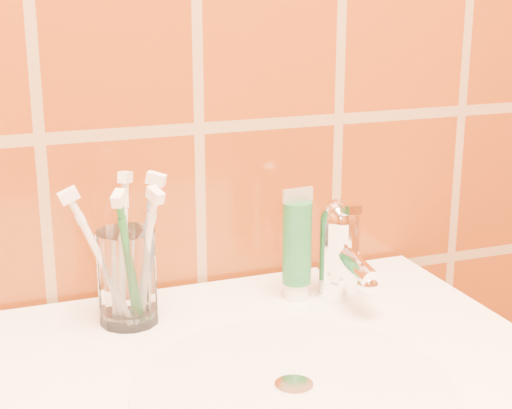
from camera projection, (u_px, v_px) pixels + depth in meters
name	position (u px, v px, depth m)	size (l,w,h in m)	color
glass_tumbler	(128.00, 277.00, 0.85)	(0.06, 0.06, 0.10)	white
toothpaste_tube	(297.00, 248.00, 0.91)	(0.04, 0.03, 0.13)	white
faucet	(340.00, 246.00, 0.91)	(0.05, 0.11, 0.12)	white
toothbrush_0	(101.00, 260.00, 0.82)	(0.08, 0.03, 0.17)	silver
toothbrush_1	(144.00, 248.00, 0.84)	(0.05, 0.04, 0.18)	#7091C8
toothbrush_2	(124.00, 247.00, 0.85)	(0.04, 0.05, 0.17)	white
toothbrush_3	(145.00, 258.00, 0.83)	(0.04, 0.07, 0.17)	silver
toothbrush_4	(128.00, 261.00, 0.82)	(0.04, 0.06, 0.17)	#1C6C28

